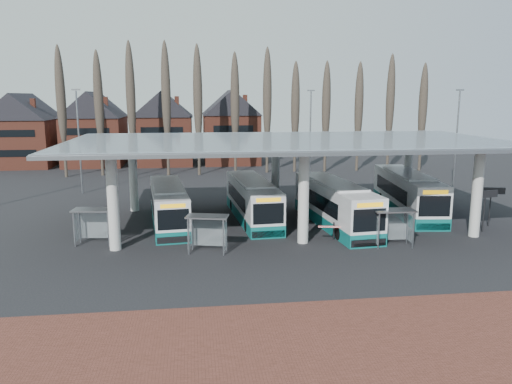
{
  "coord_description": "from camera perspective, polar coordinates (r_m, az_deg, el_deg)",
  "views": [
    {
      "loc": [
        -7.07,
        -28.44,
        9.46
      ],
      "look_at": [
        -2.53,
        7.0,
        2.6
      ],
      "focal_mm": 35.0,
      "sensor_mm": 36.0,
      "label": 1
    }
  ],
  "objects": [
    {
      "name": "lamp_post_c",
      "position": [
        55.64,
        21.95,
        5.84
      ],
      "size": [
        0.8,
        0.16,
        10.17
      ],
      "color": "slate",
      "rests_on": "ground"
    },
    {
      "name": "shelter_1",
      "position": [
        30.75,
        -5.54,
        -3.81
      ],
      "size": [
        2.73,
        1.81,
        2.33
      ],
      "rotation": [
        0.0,
        0.0,
        -0.24
      ],
      "color": "gray",
      "rests_on": "ground"
    },
    {
      "name": "ground",
      "position": [
        30.79,
        6.38,
        -7.09
      ],
      "size": [
        140.0,
        140.0,
        0.0
      ],
      "primitive_type": "plane",
      "color": "black",
      "rests_on": "ground"
    },
    {
      "name": "bus_0",
      "position": [
        37.92,
        -9.99,
        -1.54
      ],
      "size": [
        3.42,
        11.01,
        3.01
      ],
      "rotation": [
        0.0,
        0.0,
        0.1
      ],
      "color": "white",
      "rests_on": "ground"
    },
    {
      "name": "townhouse_row",
      "position": [
        73.04,
        -14.26,
        7.78
      ],
      "size": [
        36.8,
        10.3,
        12.25
      ],
      "color": "brown",
      "rests_on": "ground"
    },
    {
      "name": "station_canopy",
      "position": [
        37.31,
        3.67,
        5.04
      ],
      "size": [
        32.0,
        16.0,
        6.34
      ],
      "color": "silver",
      "rests_on": "ground"
    },
    {
      "name": "bus_3",
      "position": [
        42.99,
        16.91,
        -0.17
      ],
      "size": [
        3.89,
        12.24,
        3.34
      ],
      "rotation": [
        0.0,
        0.0,
        -0.11
      ],
      "color": "white",
      "rests_on": "ground"
    },
    {
      "name": "info_sign_0",
      "position": [
        38.41,
        24.72,
        -0.56
      ],
      "size": [
        2.0,
        0.42,
        2.99
      ],
      "rotation": [
        0.0,
        0.0,
        0.16
      ],
      "color": "black",
      "rests_on": "ground"
    },
    {
      "name": "bus_2",
      "position": [
        37.49,
        8.96,
        -1.45
      ],
      "size": [
        3.58,
        11.99,
        3.28
      ],
      "rotation": [
        0.0,
        0.0,
        0.09
      ],
      "color": "white",
      "rests_on": "ground"
    },
    {
      "name": "shelter_2",
      "position": [
        33.01,
        15.38,
        -3.02
      ],
      "size": [
        2.66,
        1.42,
        2.42
      ],
      "rotation": [
        0.0,
        0.0,
        -0.05
      ],
      "color": "gray",
      "rests_on": "ground"
    },
    {
      "name": "brick_strip",
      "position": [
        20.23,
        14.76,
        -17.34
      ],
      "size": [
        70.0,
        10.0,
        0.03
      ],
      "primitive_type": "cube",
      "color": "brown",
      "rests_on": "ground"
    },
    {
      "name": "lamp_post_b",
      "position": [
        56.14,
        6.22,
        6.59
      ],
      "size": [
        0.8,
        0.16,
        10.17
      ],
      "color": "slate",
      "rests_on": "ground"
    },
    {
      "name": "shelter_0",
      "position": [
        33.94,
        -18.04,
        -2.87
      ],
      "size": [
        2.67,
        1.56,
        2.35
      ],
      "rotation": [
        0.0,
        0.0,
        -0.12
      ],
      "color": "gray",
      "rests_on": "ground"
    },
    {
      "name": "bus_1",
      "position": [
        38.88,
        -0.43,
        -0.96
      ],
      "size": [
        3.22,
        11.5,
        3.16
      ],
      "rotation": [
        0.0,
        0.0,
        0.07
      ],
      "color": "white",
      "rests_on": "ground"
    },
    {
      "name": "poplar_row",
      "position": [
        61.85,
        -0.76,
        10.24
      ],
      "size": [
        45.1,
        1.1,
        14.5
      ],
      "color": "#473D33",
      "rests_on": "ground"
    },
    {
      "name": "barrier",
      "position": [
        33.44,
        9.08,
        -4.07
      ],
      "size": [
        2.34,
        0.85,
        1.18
      ],
      "rotation": [
        0.0,
        0.0,
        -0.19
      ],
      "color": "black",
      "rests_on": "ground"
    },
    {
      "name": "lamp_post_a",
      "position": [
        51.77,
        -19.57,
        5.68
      ],
      "size": [
        0.8,
        0.16,
        10.17
      ],
      "color": "slate",
      "rests_on": "ground"
    },
    {
      "name": "info_sign_1",
      "position": [
        40.4,
        25.28,
        -0.18
      ],
      "size": [
        1.94,
        0.5,
        2.91
      ],
      "rotation": [
        0.0,
        0.0,
        -0.21
      ],
      "color": "black",
      "rests_on": "ground"
    }
  ]
}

